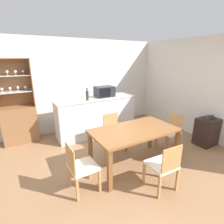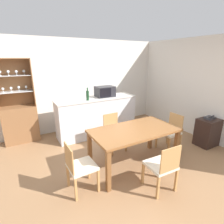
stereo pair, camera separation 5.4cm
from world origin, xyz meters
The scene contains 14 objects.
ground_plane centered at (0.00, 0.00, 0.00)m, with size 18.00×18.00×0.00m, color #936B47.
wall_back centered at (0.00, 2.63, 1.27)m, with size 6.80×0.06×2.55m.
wall_right centered at (2.58, 0.30, 1.27)m, with size 0.06×4.60×2.55m.
kitchen_counter centered at (0.26, 1.91, 0.51)m, with size 2.17×0.61×1.03m.
display_cabinet centered at (-1.59, 2.43, 0.61)m, with size 0.79×0.37×2.04m.
dining_table centered at (0.24, 0.18, 0.68)m, with size 1.63×0.87×0.77m.
dining_chair_head_far centered at (0.24, 0.93, 0.43)m, with size 0.42×0.42×0.82m.
dining_chair_side_right_far centered at (1.37, 0.31, 0.43)m, with size 0.42×0.42×0.82m.
dining_chair_head_near centered at (0.24, -0.57, 0.43)m, with size 0.43×0.43×0.82m.
dining_chair_side_left_near centered at (-0.89, 0.05, 0.43)m, with size 0.42×0.42×0.82m.
microwave centered at (0.53, 1.94, 1.17)m, with size 0.50×0.36×0.28m.
wine_bottle centered at (-0.04, 1.76, 1.15)m, with size 0.07×0.07×0.32m.
side_cabinet centered at (2.30, 0.00, 0.33)m, with size 0.49×0.39×0.66m.
telephone centered at (2.32, 0.01, 0.69)m, with size 0.21×0.17×0.09m.
Camera 1 is at (-1.65, -2.21, 2.06)m, focal length 28.00 mm.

